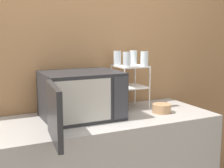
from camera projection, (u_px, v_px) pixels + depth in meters
wall_back at (73, 61)px, 2.53m from camera, size 8.00×0.06×2.60m
microwave at (80, 96)px, 2.24m from camera, size 0.63×0.86×0.34m
dish_rack at (130, 77)px, 2.55m from camera, size 0.24×0.24×0.35m
glass_front_left at (127, 59)px, 2.43m from camera, size 0.06×0.06×0.12m
glass_back_right at (133, 57)px, 2.64m from camera, size 0.06×0.06×0.12m
glass_front_right at (144, 59)px, 2.49m from camera, size 0.06×0.06×0.12m
glass_back_left at (117, 58)px, 2.56m from camera, size 0.06×0.06×0.12m
bowl at (162, 108)px, 2.43m from camera, size 0.15×0.15×0.07m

